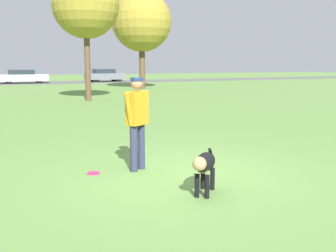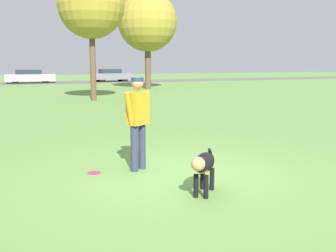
% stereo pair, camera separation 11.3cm
% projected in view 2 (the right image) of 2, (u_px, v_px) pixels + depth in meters
% --- Properties ---
extents(ground_plane, '(120.00, 120.00, 0.00)m').
position_uv_depth(ground_plane, '(179.00, 174.00, 6.75)').
color(ground_plane, '#608C42').
extents(far_road_strip, '(120.00, 6.00, 0.01)m').
position_uv_depth(far_road_strip, '(31.00, 83.00, 37.13)').
color(far_road_strip, '#5B5B59').
rests_on(far_road_strip, ground_plane).
extents(person, '(0.60, 0.42, 1.65)m').
position_uv_depth(person, '(138.00, 116.00, 6.87)').
color(person, '#2D334C').
rests_on(person, ground_plane).
extents(dog, '(0.77, 0.85, 0.64)m').
position_uv_depth(dog, '(204.00, 165.00, 5.64)').
color(dog, black).
rests_on(dog, ground_plane).
extents(frisbee, '(0.23, 0.23, 0.02)m').
position_uv_depth(frisbee, '(94.00, 173.00, 6.81)').
color(frisbee, '#E52366').
rests_on(frisbee, ground_plane).
extents(tree_mid_center, '(3.26, 3.26, 6.32)m').
position_uv_depth(tree_mid_center, '(91.00, 6.00, 19.19)').
color(tree_mid_center, brown).
rests_on(tree_mid_center, ground_plane).
extents(tree_far_right, '(4.31, 4.31, 7.01)m').
position_uv_depth(tree_far_right, '(148.00, 22.00, 28.39)').
color(tree_far_right, brown).
rests_on(tree_far_right, ground_plane).
extents(parked_car_silver, '(4.52, 1.92, 1.27)m').
position_uv_depth(parked_car_silver, '(30.00, 76.00, 36.84)').
color(parked_car_silver, '#B7B7BC').
rests_on(parked_car_silver, ground_plane).
extents(parked_car_grey, '(3.98, 1.92, 1.28)m').
position_uv_depth(parked_car_grey, '(111.00, 75.00, 40.19)').
color(parked_car_grey, slate).
rests_on(parked_car_grey, ground_plane).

